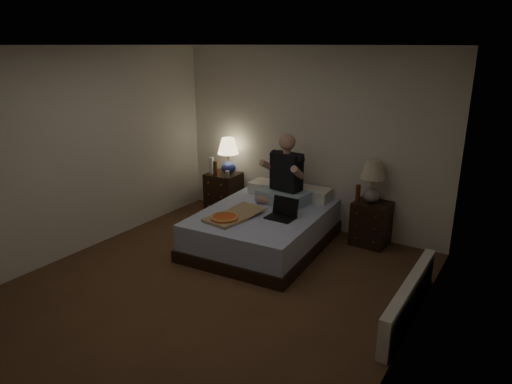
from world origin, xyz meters
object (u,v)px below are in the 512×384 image
Objects in this scene: lamp_left at (228,156)px; beer_bottle_right at (358,193)px; person at (284,169)px; laptop at (281,209)px; soda_can at (227,174)px; nightstand_left at (224,193)px; nightstand_right at (371,223)px; beer_bottle_left at (215,169)px; radiator at (409,299)px; bed at (264,228)px; lamp_right at (373,181)px; pizza_box at (224,218)px; water_bottle at (212,165)px.

lamp_left is 2.11m from beer_bottle_right.
laptop is at bearing -58.45° from person.
beer_bottle_right reaches higher than soda_can.
nightstand_left reaches higher than nightstand_right.
nightstand_left is at bearing 84.63° from beer_bottle_left.
soda_can reaches higher than radiator.
beer_bottle_left is at bearing 150.94° from bed.
beer_bottle_right is (2.18, -0.05, 0.38)m from nightstand_left.
lamp_right is at bearing 0.26° from lamp_left.
nightstand_left reaches higher than pizza_box.
nightstand_left is 2.70× the size of beer_bottle_left.
nightstand_left is 1.65m from pizza_box.
beer_bottle_right is at bearing 0.82° from water_bottle.
water_bottle is 1.43m from person.
laptop is at bearing -32.13° from lamp_left.
nightstand_left is 2.39m from lamp_right.
water_bottle is at bearing -177.27° from lamp_right.
nightstand_left is 1.43m from person.
beer_bottle_left reaches higher than laptop.
water_bottle is at bearing 155.72° from laptop.
laptop is 0.45× the size of pizza_box.
beer_bottle_left is 3.53m from radiator.
beer_bottle_right is (-0.17, -0.08, 0.40)m from nightstand_right.
nightstand_left is 1.11× the size of lamp_right.
soda_can is (-1.01, 0.61, 0.43)m from bed.
radiator is at bearing -52.55° from beer_bottle_right.
soda_can reaches higher than nightstand_left.
person is at bearing 83.28° from pizza_box.
nightstand_right is 2.31× the size of water_bottle.
nightstand_right is 1.94m from pizza_box.
soda_can is 0.06× the size of radiator.
pizza_box is at bearing -132.92° from nightstand_right.
beer_bottle_left is at bearing -116.84° from lamp_left.
lamp_right is 1.25m from laptop.
nightstand_right is 2.55m from water_bottle.
beer_bottle_left is 1.53m from pizza_box.
lamp_left is 2.43× the size of beer_bottle_left.
radiator is at bearing -21.09° from beer_bottle_left.
laptop is (-0.85, -0.90, 0.31)m from nightstand_right.
lamp_left is at bearing 24.29° from water_bottle.
nightstand_left is 0.60m from lamp_left.
nightstand_right is 1.70× the size of laptop.
nightstand_left is at bearing 178.62° from beer_bottle_right.
lamp_right is at bearing 29.28° from beer_bottle_right.
water_bottle is 1.09× the size of beer_bottle_right.
water_bottle is 0.16× the size of radiator.
beer_bottle_left is 2.20m from beer_bottle_right.
water_bottle is (-1.35, 0.66, 0.51)m from bed.
pizza_box reaches higher than radiator.
bed is 1.51m from lamp_right.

